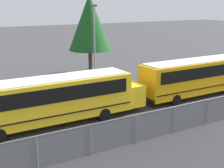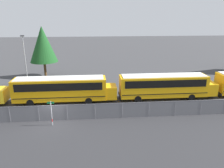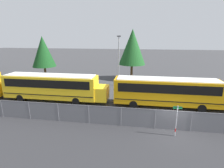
# 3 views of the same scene
# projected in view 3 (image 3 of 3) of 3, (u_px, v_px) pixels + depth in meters

# --- Properties ---
(ground_plane) EXTENTS (200.00, 200.00, 0.00)m
(ground_plane) POSITION_uv_depth(u_px,v_px,m) (172.00, 130.00, 15.41)
(ground_plane) COLOR #38383A
(fence) EXTENTS (81.68, 0.07, 1.83)m
(fence) POSITION_uv_depth(u_px,v_px,m) (173.00, 120.00, 15.16)
(fence) COLOR #9EA0A5
(fence) RESTS_ON ground_plane
(school_bus_1) EXTENTS (13.38, 2.50, 3.34)m
(school_bus_1) POSITION_uv_depth(u_px,v_px,m) (53.00, 85.00, 22.04)
(school_bus_1) COLOR yellow
(school_bus_1) RESTS_ON ground_plane
(school_bus_2) EXTENTS (13.38, 2.50, 3.34)m
(school_bus_2) POSITION_uv_depth(u_px,v_px,m) (169.00, 91.00, 20.00)
(school_bus_2) COLOR orange
(school_bus_2) RESTS_ON ground_plane
(street_sign) EXTENTS (0.70, 0.09, 2.69)m
(street_sign) POSITION_uv_depth(u_px,v_px,m) (176.00, 120.00, 14.05)
(street_sign) COLOR #B7B7BC
(street_sign) RESTS_ON ground_plane
(light_pole) EXTENTS (0.60, 0.24, 8.08)m
(light_pole) POSITION_uv_depth(u_px,v_px,m) (119.00, 59.00, 28.08)
(light_pole) COLOR gray
(light_pole) RESTS_ON ground_plane
(tree_1) EXTENTS (4.94, 4.94, 9.29)m
(tree_1) POSITION_uv_depth(u_px,v_px,m) (132.00, 47.00, 32.01)
(tree_1) COLOR #51381E
(tree_1) RESTS_ON ground_plane
(tree_2) EXTENTS (4.58, 4.58, 8.04)m
(tree_2) POSITION_uv_depth(u_px,v_px,m) (43.00, 52.00, 34.44)
(tree_2) COLOR #51381E
(tree_2) RESTS_ON ground_plane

